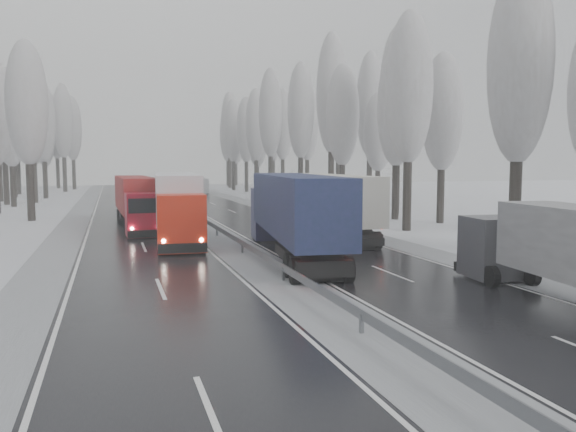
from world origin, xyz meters
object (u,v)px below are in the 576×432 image
truck_blue_box (292,209)px  truck_red_red (136,198)px  truck_cream_box (324,200)px  truck_red_white (176,201)px  box_truck_distant (199,186)px

truck_blue_box → truck_red_red: truck_blue_box is taller
truck_cream_box → truck_red_red: 15.65m
truck_red_white → truck_red_red: (-2.36, 7.47, -0.21)m
box_truck_distant → truck_blue_box: bearing=-94.4°
truck_blue_box → box_truck_distant: (5.04, 67.21, -1.26)m
truck_red_white → truck_cream_box: bearing=-7.7°
truck_cream_box → truck_red_white: size_ratio=0.99×
truck_cream_box → truck_red_red: (-12.39, 9.56, -0.19)m
truck_cream_box → truck_blue_box: bearing=-118.9°
truck_blue_box → truck_red_white: size_ratio=1.03×
truck_cream_box → box_truck_distant: (0.17, 59.47, -1.18)m
truck_blue_box → truck_red_white: truck_blue_box is taller
truck_red_red → box_truck_distant: bearing=73.7°
truck_red_red → truck_blue_box: bearing=-68.7°
truck_cream_box → truck_red_white: 10.24m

